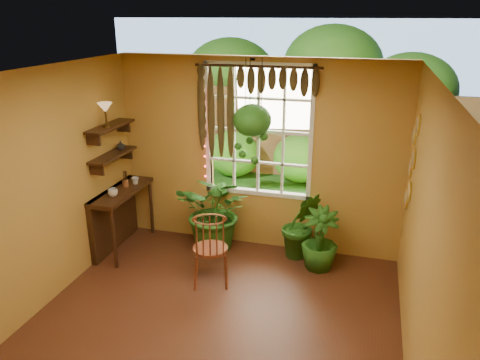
{
  "coord_description": "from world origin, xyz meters",
  "views": [
    {
      "loc": [
        1.47,
        -3.82,
        3.23
      ],
      "look_at": [
        0.06,
        1.15,
        1.38
      ],
      "focal_mm": 35.0,
      "sensor_mm": 36.0,
      "label": 1
    }
  ],
  "objects_px": {
    "potted_plant_left": "(217,211)",
    "hanging_basket": "(252,123)",
    "potted_plant_mid": "(301,225)",
    "windsor_chair": "(211,259)",
    "counter_ledge": "(116,212)"
  },
  "relations": [
    {
      "from": "counter_ledge",
      "to": "windsor_chair",
      "type": "distance_m",
      "value": 1.72
    },
    {
      "from": "potted_plant_left",
      "to": "hanging_basket",
      "type": "xyz_separation_m",
      "value": [
        0.47,
        0.12,
        1.28
      ]
    },
    {
      "from": "counter_ledge",
      "to": "hanging_basket",
      "type": "bearing_deg",
      "value": 13.35
    },
    {
      "from": "windsor_chair",
      "to": "potted_plant_left",
      "type": "bearing_deg",
      "value": 84.29
    },
    {
      "from": "counter_ledge",
      "to": "potted_plant_mid",
      "type": "bearing_deg",
      "value": 9.54
    },
    {
      "from": "counter_ledge",
      "to": "potted_plant_left",
      "type": "height_order",
      "value": "potted_plant_left"
    },
    {
      "from": "hanging_basket",
      "to": "counter_ledge",
      "type": "bearing_deg",
      "value": -166.65
    },
    {
      "from": "potted_plant_left",
      "to": "windsor_chair",
      "type": "bearing_deg",
      "value": -76.61
    },
    {
      "from": "windsor_chair",
      "to": "potted_plant_left",
      "type": "xyz_separation_m",
      "value": [
        -0.21,
        0.88,
        0.25
      ]
    },
    {
      "from": "counter_ledge",
      "to": "potted_plant_mid",
      "type": "xyz_separation_m",
      "value": [
        2.59,
        0.44,
        -0.07
      ]
    },
    {
      "from": "potted_plant_left",
      "to": "hanging_basket",
      "type": "bearing_deg",
      "value": 14.19
    },
    {
      "from": "windsor_chair",
      "to": "potted_plant_mid",
      "type": "distance_m",
      "value": 1.4
    },
    {
      "from": "counter_ledge",
      "to": "windsor_chair",
      "type": "bearing_deg",
      "value": -19.0
    },
    {
      "from": "potted_plant_left",
      "to": "potted_plant_mid",
      "type": "distance_m",
      "value": 1.19
    },
    {
      "from": "counter_ledge",
      "to": "hanging_basket",
      "type": "distance_m",
      "value": 2.34
    }
  ]
}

